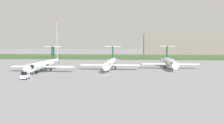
{
  "coord_description": "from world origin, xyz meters",
  "views": [
    {
      "loc": [
        8.86,
        -88.12,
        11.02
      ],
      "look_at": [
        0.0,
        13.61,
        3.0
      ],
      "focal_mm": 42.42,
      "sensor_mm": 36.0,
      "label": 1
    }
  ],
  "objects_px": {
    "antenna_mast": "(57,44)",
    "safety_cone_mid_marker": "(107,76)",
    "baggage_tug": "(25,76)",
    "regional_jet_second": "(111,63)",
    "safety_cone_rear_marker": "(117,76)",
    "regional_jet_third": "(170,62)",
    "safety_cone_front_marker": "(97,76)",
    "regional_jet_nearest": "(44,64)"
  },
  "relations": [
    {
      "from": "regional_jet_third",
      "to": "antenna_mast",
      "type": "relative_size",
      "value": 1.38
    },
    {
      "from": "baggage_tug",
      "to": "safety_cone_mid_marker",
      "type": "distance_m",
      "value": 24.33
    },
    {
      "from": "baggage_tug",
      "to": "safety_cone_rear_marker",
      "type": "bearing_deg",
      "value": 16.18
    },
    {
      "from": "regional_jet_second",
      "to": "safety_cone_front_marker",
      "type": "bearing_deg",
      "value": -95.66
    },
    {
      "from": "regional_jet_second",
      "to": "safety_cone_mid_marker",
      "type": "bearing_deg",
      "value": -87.7
    },
    {
      "from": "regional_jet_nearest",
      "to": "safety_cone_mid_marker",
      "type": "xyz_separation_m",
      "value": [
        24.71,
        -13.52,
        -2.26
      ]
    },
    {
      "from": "regional_jet_nearest",
      "to": "baggage_tug",
      "type": "xyz_separation_m",
      "value": [
        1.73,
        -21.46,
        -1.53
      ]
    },
    {
      "from": "regional_jet_second",
      "to": "safety_cone_front_marker",
      "type": "distance_m",
      "value": 21.84
    },
    {
      "from": "regional_jet_third",
      "to": "antenna_mast",
      "type": "bearing_deg",
      "value": 154.54
    },
    {
      "from": "safety_cone_rear_marker",
      "to": "antenna_mast",
      "type": "bearing_deg",
      "value": 122.73
    },
    {
      "from": "baggage_tug",
      "to": "safety_cone_mid_marker",
      "type": "height_order",
      "value": "baggage_tug"
    },
    {
      "from": "antenna_mast",
      "to": "baggage_tug",
      "type": "height_order",
      "value": "antenna_mast"
    },
    {
      "from": "regional_jet_nearest",
      "to": "antenna_mast",
      "type": "bearing_deg",
      "value": 100.26
    },
    {
      "from": "safety_cone_mid_marker",
      "to": "safety_cone_front_marker",
      "type": "bearing_deg",
      "value": 171.48
    },
    {
      "from": "antenna_mast",
      "to": "regional_jet_nearest",
      "type": "bearing_deg",
      "value": -79.74
    },
    {
      "from": "regional_jet_second",
      "to": "safety_cone_mid_marker",
      "type": "relative_size",
      "value": 56.36
    },
    {
      "from": "baggage_tug",
      "to": "safety_cone_front_marker",
      "type": "xyz_separation_m",
      "value": [
        19.96,
        8.39,
        -0.73
      ]
    },
    {
      "from": "regional_jet_second",
      "to": "regional_jet_third",
      "type": "distance_m",
      "value": 24.72
    },
    {
      "from": "antenna_mast",
      "to": "safety_cone_rear_marker",
      "type": "distance_m",
      "value": 66.14
    },
    {
      "from": "regional_jet_nearest",
      "to": "regional_jet_third",
      "type": "height_order",
      "value": "same"
    },
    {
      "from": "baggage_tug",
      "to": "safety_cone_front_marker",
      "type": "relative_size",
      "value": 5.82
    },
    {
      "from": "regional_jet_third",
      "to": "antenna_mast",
      "type": "height_order",
      "value": "antenna_mast"
    },
    {
      "from": "regional_jet_third",
      "to": "antenna_mast",
      "type": "distance_m",
      "value": 61.48
    },
    {
      "from": "antenna_mast",
      "to": "safety_cone_front_marker",
      "type": "height_order",
      "value": "antenna_mast"
    },
    {
      "from": "baggage_tug",
      "to": "safety_cone_mid_marker",
      "type": "bearing_deg",
      "value": 19.06
    },
    {
      "from": "regional_jet_nearest",
      "to": "safety_cone_front_marker",
      "type": "xyz_separation_m",
      "value": [
        21.68,
        -13.07,
        -2.26
      ]
    },
    {
      "from": "regional_jet_second",
      "to": "safety_cone_front_marker",
      "type": "xyz_separation_m",
      "value": [
        -2.14,
        -21.62,
        -2.26
      ]
    },
    {
      "from": "regional_jet_second",
      "to": "safety_cone_rear_marker",
      "type": "bearing_deg",
      "value": -79.55
    },
    {
      "from": "regional_jet_second",
      "to": "safety_cone_rear_marker",
      "type": "distance_m",
      "value": 22.89
    },
    {
      "from": "antenna_mast",
      "to": "safety_cone_mid_marker",
      "type": "distance_m",
      "value": 64.18
    },
    {
      "from": "regional_jet_third",
      "to": "safety_cone_front_marker",
      "type": "bearing_deg",
      "value": -132.83
    },
    {
      "from": "regional_jet_nearest",
      "to": "safety_cone_mid_marker",
      "type": "distance_m",
      "value": 28.26
    },
    {
      "from": "safety_cone_rear_marker",
      "to": "baggage_tug",
      "type": "bearing_deg",
      "value": -163.82
    },
    {
      "from": "safety_cone_rear_marker",
      "to": "regional_jet_nearest",
      "type": "bearing_deg",
      "value": 153.65
    },
    {
      "from": "regional_jet_third",
      "to": "baggage_tug",
      "type": "bearing_deg",
      "value": -141.59
    },
    {
      "from": "regional_jet_second",
      "to": "safety_cone_mid_marker",
      "type": "distance_m",
      "value": 22.21
    },
    {
      "from": "regional_jet_third",
      "to": "baggage_tug",
      "type": "xyz_separation_m",
      "value": [
        -45.97,
        -36.45,
        -1.53
      ]
    },
    {
      "from": "safety_cone_front_marker",
      "to": "safety_cone_mid_marker",
      "type": "bearing_deg",
      "value": -8.52
    },
    {
      "from": "safety_cone_front_marker",
      "to": "antenna_mast",
      "type": "bearing_deg",
      "value": 118.22
    },
    {
      "from": "regional_jet_third",
      "to": "safety_cone_rear_marker",
      "type": "height_order",
      "value": "regional_jet_third"
    },
    {
      "from": "safety_cone_mid_marker",
      "to": "safety_cone_rear_marker",
      "type": "relative_size",
      "value": 1.0
    },
    {
      "from": "safety_cone_mid_marker",
      "to": "safety_cone_rear_marker",
      "type": "xyz_separation_m",
      "value": [
        3.24,
        -0.33,
        0.0
      ]
    }
  ]
}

